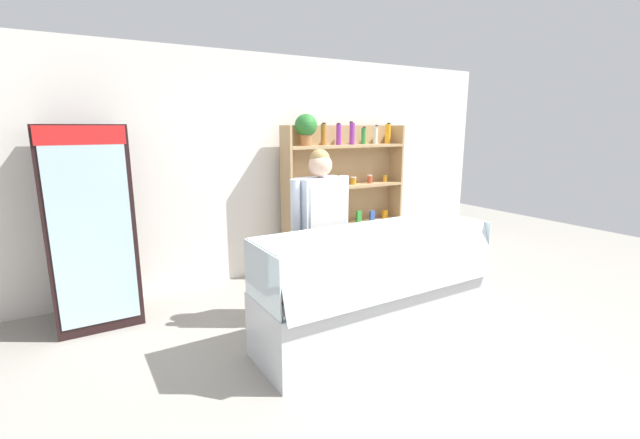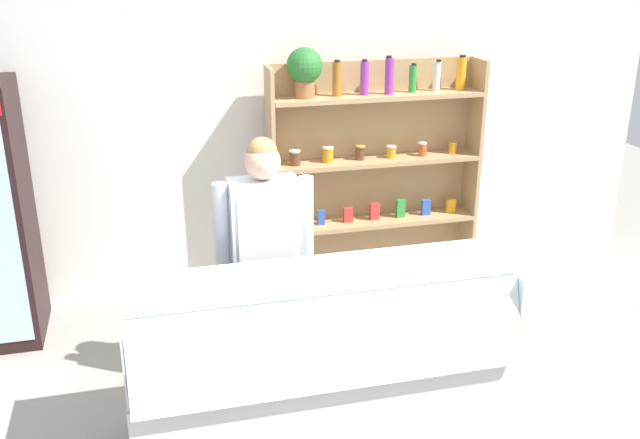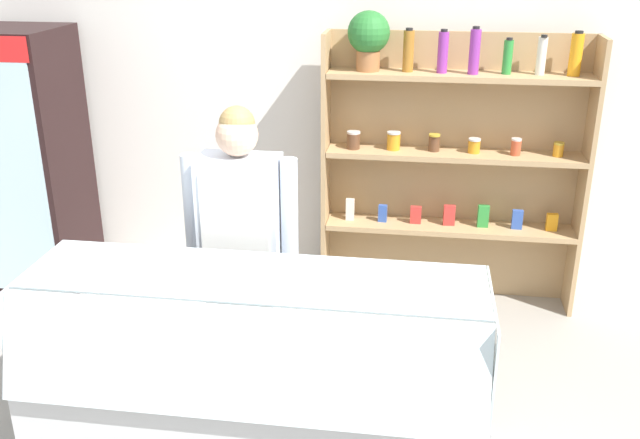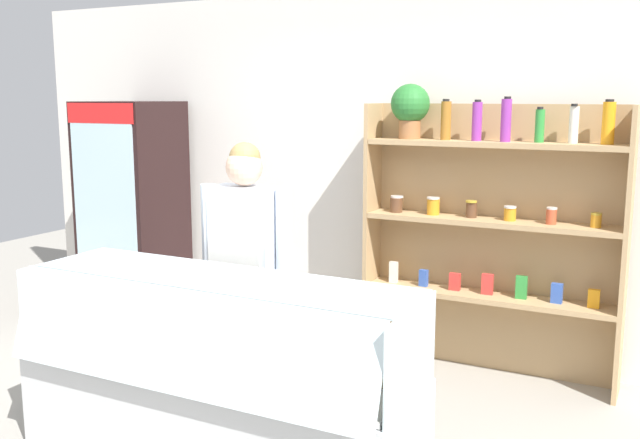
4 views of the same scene
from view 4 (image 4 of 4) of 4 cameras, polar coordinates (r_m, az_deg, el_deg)
back_wall at (r=5.45m, az=5.58°, el=3.82°), size 6.80×0.10×2.70m
drinks_fridge at (r=6.24m, az=-14.75°, el=0.48°), size 0.72×0.66×1.87m
shelving_unit at (r=4.99m, az=12.84°, el=0.39°), size 1.74×0.29×2.00m
deli_display_case at (r=3.90m, az=-8.27°, el=-14.60°), size 2.14×0.74×1.01m
shop_clerk at (r=4.25m, az=-6.00°, el=-2.96°), size 0.61×0.25×1.66m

